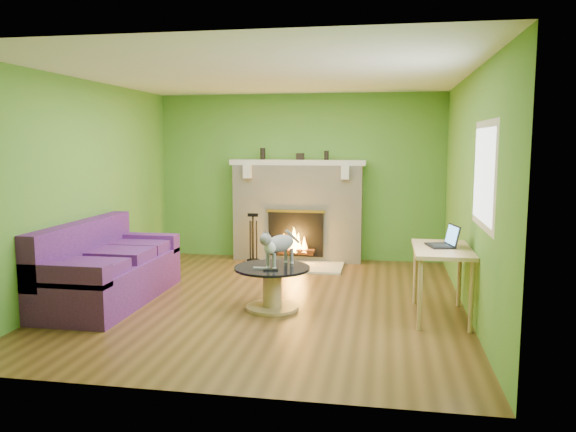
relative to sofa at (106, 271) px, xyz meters
name	(u,v)px	position (x,y,z in m)	size (l,w,h in m)	color
floor	(267,300)	(1.86, 0.33, -0.36)	(5.00, 5.00, 0.00)	#513417
ceiling	(266,74)	(1.86, 0.33, 2.24)	(5.00, 5.00, 0.00)	white
wall_back	(299,177)	(1.86, 2.83, 0.94)	(5.00, 5.00, 0.00)	#5B9831
wall_front	(193,220)	(1.86, -2.17, 0.94)	(5.00, 5.00, 0.00)	#5B9831
wall_left	(86,188)	(-0.39, 0.33, 0.94)	(5.00, 5.00, 0.00)	#5B9831
wall_right	(470,193)	(4.11, 0.33, 0.94)	(5.00, 5.00, 0.00)	#5B9831
window_frame	(484,175)	(4.10, -0.57, 1.19)	(1.20, 1.20, 0.00)	silver
window_pane	(483,175)	(4.09, -0.57, 1.19)	(1.06, 1.06, 0.00)	white
fireplace	(298,212)	(1.86, 2.64, 0.41)	(2.10, 0.46, 1.58)	beige
hearth	(292,266)	(1.86, 2.13, -0.34)	(1.50, 0.75, 0.03)	beige
mantel	(297,162)	(1.86, 2.62, 1.18)	(2.10, 0.28, 0.08)	beige
sofa	(106,271)	(0.00, 0.00, 0.00)	(0.93, 2.07, 0.93)	#3F185E
coffee_table	(272,285)	(1.98, 0.02, -0.09)	(0.84, 0.84, 0.48)	tan
desk	(442,256)	(3.81, 0.02, 0.30)	(0.59, 1.02, 0.75)	tan
cat	(280,248)	(2.06, 0.07, 0.33)	(0.25, 0.67, 0.42)	slate
remote_silver	(261,268)	(1.88, -0.10, 0.13)	(0.17, 0.04, 0.02)	gray
remote_black	(271,270)	(2.00, -0.16, 0.12)	(0.16, 0.04, 0.02)	black
laptop	(440,235)	(3.79, 0.07, 0.51)	(0.28, 0.32, 0.24)	black
fire_tools	(253,237)	(1.23, 2.28, 0.05)	(0.20, 0.20, 0.75)	black
mantel_vase_left	(263,154)	(1.30, 2.65, 1.31)	(0.08, 0.08, 0.18)	black
mantel_vase_right	(326,155)	(2.30, 2.65, 1.29)	(0.07, 0.07, 0.14)	black
mantel_box	(300,156)	(1.89, 2.65, 1.27)	(0.12, 0.08, 0.10)	black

